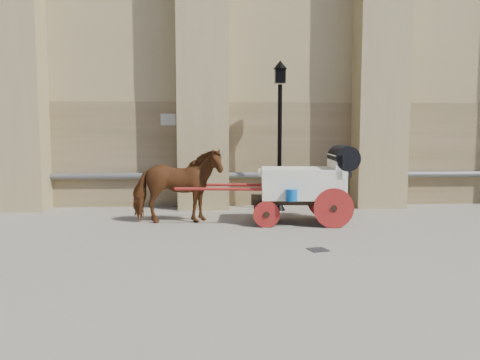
{
  "coord_description": "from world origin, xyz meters",
  "views": [
    {
      "loc": [
        -0.77,
        -9.51,
        2.1
      ],
      "look_at": [
        -0.11,
        1.37,
        1.02
      ],
      "focal_mm": 35.0,
      "sensor_mm": 36.0,
      "label": 1
    }
  ],
  "objects": [
    {
      "name": "ground",
      "position": [
        0.0,
        0.0,
        0.0
      ],
      "size": [
        90.0,
        90.0,
        0.0
      ],
      "primitive_type": "plane",
      "color": "#6D685C",
      "rests_on": "ground"
    },
    {
      "name": "carriage",
      "position": [
        1.49,
        1.27,
        0.98
      ],
      "size": [
        4.25,
        1.55,
        1.82
      ],
      "rotation": [
        0.0,
        0.0,
        -0.09
      ],
      "color": "black",
      "rests_on": "ground"
    },
    {
      "name": "street_lamp",
      "position": [
        1.07,
        3.11,
        2.16
      ],
      "size": [
        0.38,
        0.38,
        4.05
      ],
      "color": "black",
      "rests_on": "ground"
    },
    {
      "name": "drain_grate_near",
      "position": [
        1.14,
        -1.33,
        0.01
      ],
      "size": [
        0.39,
        0.39,
        0.01
      ],
      "primitive_type": "cube",
      "rotation": [
        0.0,
        0.0,
        0.25
      ],
      "color": "black",
      "rests_on": "ground"
    },
    {
      "name": "horse",
      "position": [
        -1.58,
        1.43,
        0.88
      ],
      "size": [
        2.16,
        1.14,
        1.76
      ],
      "primitive_type": "imported",
      "rotation": [
        0.0,
        0.0,
        1.67
      ],
      "color": "brown",
      "rests_on": "ground"
    }
  ]
}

